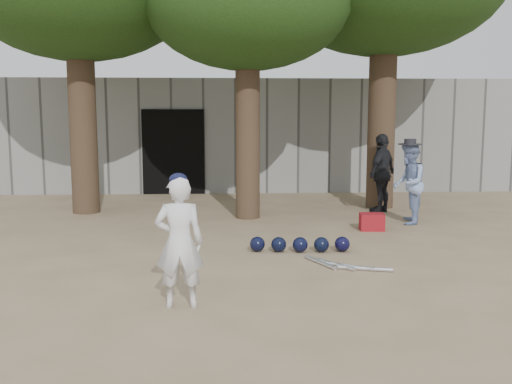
{
  "coord_description": "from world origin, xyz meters",
  "views": [
    {
      "loc": [
        0.18,
        -7.09,
        2.04
      ],
      "look_at": [
        0.6,
        1.0,
        0.95
      ],
      "focal_mm": 40.0,
      "sensor_mm": 36.0,
      "label": 1
    }
  ],
  "objects": [
    {
      "name": "spectator_dark",
      "position": [
        3.45,
        4.7,
        0.83
      ],
      "size": [
        0.95,
        1.0,
        1.66
      ],
      "primitive_type": "imported",
      "rotation": [
        0.0,
        0.0,
        3.98
      ],
      "color": "black",
      "rests_on": "ground"
    },
    {
      "name": "helmet_row",
      "position": [
        1.28,
        1.25,
        0.12
      ],
      "size": [
        1.51,
        0.32,
        0.23
      ],
      "color": "black",
      "rests_on": "ground"
    },
    {
      "name": "bat_pile",
      "position": [
        1.74,
        0.34,
        0.03
      ],
      "size": [
        1.07,
        0.82,
        0.06
      ],
      "color": "silver",
      "rests_on": "ground"
    },
    {
      "name": "ground",
      "position": [
        0.0,
        0.0,
        0.0
      ],
      "size": [
        70.0,
        70.0,
        0.0
      ],
      "primitive_type": "plane",
      "color": "#937C5E",
      "rests_on": "ground"
    },
    {
      "name": "boy_player",
      "position": [
        -0.33,
        -1.15,
        0.7
      ],
      "size": [
        0.52,
        0.35,
        1.41
      ],
      "primitive_type": "imported",
      "rotation": [
        0.0,
        0.0,
        3.17
      ],
      "color": "white",
      "rests_on": "ground"
    },
    {
      "name": "back_building",
      "position": [
        -0.0,
        10.33,
        1.5
      ],
      "size": [
        16.0,
        5.24,
        3.0
      ],
      "color": "gray",
      "rests_on": "ground"
    },
    {
      "name": "red_bag",
      "position": [
        2.77,
        2.82,
        0.15
      ],
      "size": [
        0.44,
        0.35,
        0.3
      ],
      "primitive_type": "cube",
      "rotation": [
        0.0,
        0.0,
        -0.08
      ],
      "color": "#A31516",
      "rests_on": "ground"
    },
    {
      "name": "spectator_blue",
      "position": [
        3.61,
        3.4,
        0.77
      ],
      "size": [
        0.79,
        0.9,
        1.54
      ],
      "primitive_type": "imported",
      "rotation": [
        0.0,
        0.0,
        4.38
      ],
      "color": "#859DCE",
      "rests_on": "ground"
    }
  ]
}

